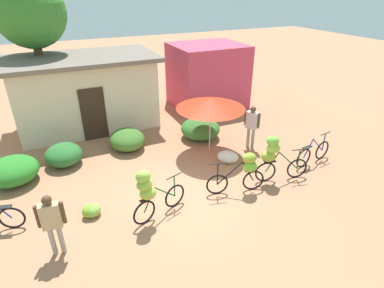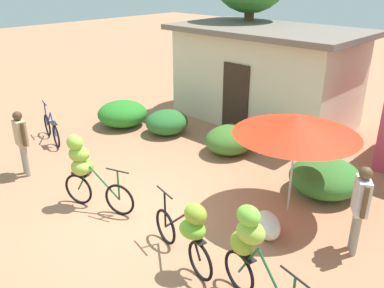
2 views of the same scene
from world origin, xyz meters
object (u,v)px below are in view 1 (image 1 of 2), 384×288
building_low (86,92)px  bicycle_by_shop (274,155)px  tree_behind_building (30,14)px  market_umbrella (211,103)px  bicycle_near_pile (150,191)px  banana_pile_on_ground (91,211)px  produce_sack (228,157)px  person_vendor (52,220)px  bicycle_rightmost (313,153)px  bicycle_center_loaded (245,169)px  person_bystander (252,123)px  shop_pink (207,76)px

building_low → bicycle_by_shop: bearing=-57.0°
tree_behind_building → market_umbrella: (4.92, -5.17, -2.55)m
building_low → bicycle_near_pile: size_ratio=3.62×
banana_pile_on_ground → tree_behind_building: bearing=94.3°
market_umbrella → produce_sack: size_ratio=3.34×
market_umbrella → person_vendor: market_umbrella is taller
produce_sack → bicycle_rightmost: bearing=-24.7°
tree_behind_building → banana_pile_on_ground: size_ratio=8.96×
bicycle_center_loaded → produce_sack: 1.70m
tree_behind_building → bicycle_by_shop: size_ratio=3.46×
bicycle_by_shop → person_bystander: person_bystander is taller
bicycle_rightmost → person_bystander: bearing=124.8°
building_low → banana_pile_on_ground: 6.23m
building_low → banana_pile_on_ground: bearing=-98.6°
building_low → market_umbrella: size_ratio=2.44×
building_low → person_vendor: building_low is taller
market_umbrella → person_bystander: size_ratio=1.47×
bicycle_near_pile → banana_pile_on_ground: 1.72m
building_low → produce_sack: (3.64, -5.17, -1.23)m
tree_behind_building → produce_sack: bearing=-50.5°
market_umbrella → person_bystander: (1.47, -0.38, -0.83)m
shop_pink → bicycle_center_loaded: bearing=-108.9°
building_low → bicycle_rightmost: size_ratio=3.54×
market_umbrella → bicycle_by_shop: market_umbrella is taller
person_bystander → shop_pink: bearing=82.3°
building_low → banana_pile_on_ground: size_ratio=8.94×
market_umbrella → bicycle_near_pile: bearing=-139.0°
building_low → bicycle_center_loaded: bearing=-64.4°
building_low → produce_sack: 6.44m
banana_pile_on_ground → shop_pink: bearing=43.6°
bicycle_near_pile → banana_pile_on_ground: size_ratio=2.47×
bicycle_near_pile → person_vendor: bearing=-174.5°
banana_pile_on_ground → person_vendor: size_ratio=0.41×
bicycle_center_loaded → bicycle_by_shop: size_ratio=1.01×
bicycle_near_pile → person_vendor: (-2.21, -0.21, 0.06)m
bicycle_near_pile → banana_pile_on_ground: bicycle_near_pile is taller
building_low → tree_behind_building: tree_behind_building is taller
bicycle_center_loaded → person_bystander: size_ratio=1.05×
tree_behind_building → bicycle_by_shop: 10.17m
banana_pile_on_ground → person_vendor: (-0.85, -0.98, 0.78)m
building_low → banana_pile_on_ground: (-0.91, -6.03, -1.29)m
bicycle_center_loaded → person_vendor: size_ratio=1.08×
building_low → produce_sack: building_low is taller
bicycle_rightmost → produce_sack: 2.82m
shop_pink → bicycle_center_loaded: shop_pink is taller
shop_pink → bicycle_by_shop: bearing=-100.6°
tree_behind_building → person_bystander: tree_behind_building is taller
market_umbrella → bicycle_rightmost: (2.72, -2.18, -1.44)m
tree_behind_building → bicycle_by_shop: (5.75, -7.63, -3.47)m
bicycle_center_loaded → bicycle_rightmost: 3.02m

